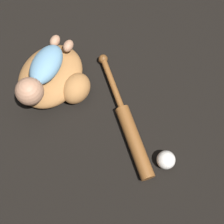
# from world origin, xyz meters

# --- Properties ---
(ground_plane) EXTENTS (6.00, 6.00, 0.00)m
(ground_plane) POSITION_xyz_m (0.00, 0.00, 0.00)
(ground_plane) COLOR black
(baseball_glove) EXTENTS (0.38, 0.36, 0.11)m
(baseball_glove) POSITION_xyz_m (0.02, 0.02, 0.05)
(baseball_glove) COLOR #A8703D
(baseball_glove) RESTS_ON ground
(baby_figure) EXTENTS (0.34, 0.21, 0.11)m
(baby_figure) POSITION_xyz_m (0.07, 0.02, 0.15)
(baby_figure) COLOR #6693B2
(baby_figure) RESTS_ON baseball_glove
(baseball_bat) EXTENTS (0.29, 0.53, 0.06)m
(baseball_bat) POSITION_xyz_m (-0.05, 0.39, 0.03)
(baseball_bat) COLOR brown
(baseball_bat) RESTS_ON ground
(baseball) EXTENTS (0.07, 0.07, 0.07)m
(baseball) POSITION_xyz_m (-0.06, 0.59, 0.04)
(baseball) COLOR white
(baseball) RESTS_ON ground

